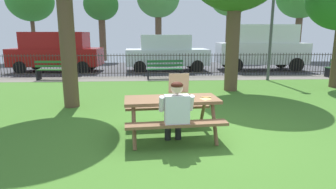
% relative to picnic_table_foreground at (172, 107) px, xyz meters
% --- Properties ---
extents(ground, '(28.00, 12.05, 0.02)m').
position_rel_picnic_table_foreground_xyz_m(ground, '(0.63, 2.08, -0.61)').
color(ground, '#437528').
extents(cobblestone_walkway, '(28.00, 1.40, 0.01)m').
position_rel_picnic_table_foreground_xyz_m(cobblestone_walkway, '(0.63, 7.40, -0.60)').
color(cobblestone_walkway, slate).
extents(street_asphalt, '(28.00, 6.64, 0.01)m').
position_rel_picnic_table_foreground_xyz_m(street_asphalt, '(0.63, 11.42, -0.60)').
color(street_asphalt, '#424247').
extents(picnic_table_foreground, '(1.91, 1.62, 0.79)m').
position_rel_picnic_table_foreground_xyz_m(picnic_table_foreground, '(0.00, 0.00, 0.00)').
color(picnic_table_foreground, brown).
rests_on(picnic_table_foreground, ground).
extents(pizza_box_open, '(0.43, 0.48, 0.45)m').
position_rel_picnic_table_foreground_xyz_m(pizza_box_open, '(0.16, 0.07, 0.28)').
color(pizza_box_open, tan).
rests_on(pizza_box_open, picnic_table_foreground).
extents(pizza_slice_on_table, '(0.23, 0.26, 0.02)m').
position_rel_picnic_table_foreground_xyz_m(pizza_slice_on_table, '(0.65, -0.07, 0.18)').
color(pizza_slice_on_table, '#F9D26E').
rests_on(pizza_slice_on_table, picnic_table_foreground).
extents(adult_at_table, '(0.62, 0.61, 1.19)m').
position_rel_picnic_table_foreground_xyz_m(adult_at_table, '(0.04, -0.50, 0.06)').
color(adult_at_table, black).
rests_on(adult_at_table, ground).
extents(iron_fence_streetside, '(20.78, 0.03, 1.08)m').
position_rel_picnic_table_foreground_xyz_m(iron_fence_streetside, '(0.63, 8.10, -0.05)').
color(iron_fence_streetside, '#2D2823').
rests_on(iron_fence_streetside, ground).
extents(park_bench_left, '(1.62, 0.56, 0.85)m').
position_rel_picnic_table_foreground_xyz_m(park_bench_left, '(-4.57, 7.26, -0.18)').
color(park_bench_left, '#295C28').
rests_on(park_bench_left, ground).
extents(park_bench_center, '(1.63, 0.61, 0.85)m').
position_rel_picnic_table_foreground_xyz_m(park_bench_center, '(0.23, 7.26, -0.18)').
color(park_bench_center, '#1F582E').
rests_on(park_bench_center, ground).
extents(lamp_post_walkway, '(0.28, 0.28, 4.76)m').
position_rel_picnic_table_foreground_xyz_m(lamp_post_walkway, '(4.70, 6.62, 2.25)').
color(lamp_post_walkway, '#4C4C51').
rests_on(lamp_post_walkway, ground).
extents(parked_car_far_left, '(4.66, 2.09, 2.08)m').
position_rel_picnic_table_foreground_xyz_m(parked_car_far_left, '(-5.35, 10.07, 0.50)').
color(parked_car_far_left, maroon).
rests_on(parked_car_far_left, ground).
extents(parked_car_left, '(4.49, 2.11, 1.94)m').
position_rel_picnic_table_foreground_xyz_m(parked_car_left, '(0.46, 10.07, 0.41)').
color(parked_car_left, silver).
rests_on(parked_car_left, ground).
extents(parked_car_center, '(4.80, 2.28, 2.46)m').
position_rel_picnic_table_foreground_xyz_m(parked_car_center, '(5.67, 10.07, 0.71)').
color(parked_car_center, white).
rests_on(parked_car_center, ground).
extents(far_tree_left, '(3.28, 3.28, 5.81)m').
position_rel_picnic_table_foreground_xyz_m(far_tree_left, '(-8.95, 16.38, 3.72)').
color(far_tree_left, brown).
rests_on(far_tree_left, ground).
extents(far_tree_midleft, '(2.51, 2.51, 5.21)m').
position_rel_picnic_table_foreground_xyz_m(far_tree_midleft, '(-3.96, 16.38, 3.36)').
color(far_tree_midleft, brown).
rests_on(far_tree_midleft, ground).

